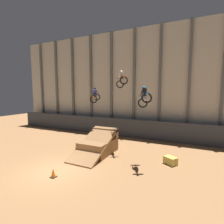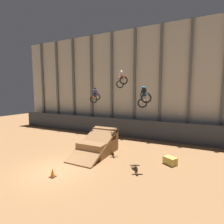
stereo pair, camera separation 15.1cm
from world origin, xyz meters
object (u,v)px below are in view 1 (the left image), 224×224
Objects in this scene: dirt_ramp at (99,145)px; rider_bike_right_air at (144,97)px; rider_bike_left_air at (95,96)px; traffic_cone_near_ramp at (53,173)px; hay_bale_trackside at (170,161)px; rider_bike_center_air at (122,80)px.

rider_bike_right_air is (4.19, -0.76, 4.20)m from dirt_ramp.
traffic_cone_near_ramp is at bearing -98.70° from rider_bike_left_air.
rider_bike_right_air reaches higher than traffic_cone_near_ramp.
rider_bike_right_air is 1.68× the size of hay_bale_trackside.
rider_bike_right_air is (2.70, -2.31, -1.45)m from rider_bike_center_air.
dirt_ramp reaches higher than hay_bale_trackside.
rider_bike_center_air is at bearing 46.20° from dirt_ramp.
hay_bale_trackside is (4.51, -1.46, -6.08)m from rider_bike_center_air.
hay_bale_trackside is (6.31, 5.22, -0.00)m from traffic_cone_near_ramp.
rider_bike_left_air is at bearing 137.62° from rider_bike_center_air.
traffic_cone_near_ramp is at bearing -141.23° from rider_bike_center_air.
rider_bike_left_air is 8.48m from traffic_cone_near_ramp.
rider_bike_left_air is 3.19× the size of traffic_cone_near_ramp.
traffic_cone_near_ramp is at bearing -93.42° from dirt_ramp.
dirt_ramp is 8.04× the size of traffic_cone_near_ramp.
rider_bike_center_air reaches higher than rider_bike_right_air.
dirt_ramp is 4.83m from rider_bike_left_air.
traffic_cone_near_ramp is (-0.31, -5.13, -0.43)m from dirt_ramp.
rider_bike_right_air is at bearing -10.26° from dirt_ramp.
dirt_ramp is 2.52× the size of rider_bike_left_air.
rider_bike_center_air is at bearing 162.05° from hay_bale_trackside.
rider_bike_right_air is at bearing -42.97° from rider_bike_left_air.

